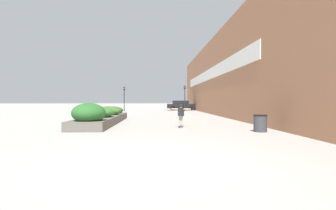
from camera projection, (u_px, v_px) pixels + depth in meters
ground_plane at (157, 159)px, 6.73m from camera, size 300.00×300.00×0.00m
building_wall_right at (218, 75)px, 27.44m from camera, size 0.67×49.94×8.45m
planter_box at (103, 116)px, 17.42m from camera, size 1.97×10.61×1.40m
skateboard at (181, 126)px, 14.81m from camera, size 0.38×0.63×0.10m
skateboarder at (181, 113)px, 14.79m from camera, size 1.09×0.50×1.23m
trash_bin at (260, 123)px, 12.72m from camera, size 0.66×0.66×0.83m
car_leftmost at (228, 105)px, 45.64m from camera, size 4.42×1.88×1.51m
car_center_left at (181, 105)px, 41.84m from camera, size 4.61×1.84×1.56m
traffic_light_left at (124, 95)px, 38.21m from camera, size 0.28×0.30×3.54m
traffic_light_right at (185, 94)px, 38.77m from camera, size 0.28×0.30×3.74m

